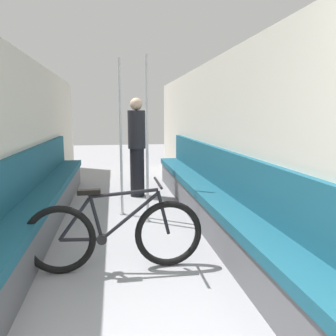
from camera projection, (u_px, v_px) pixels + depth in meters
wall_left at (14, 143)px, 3.78m from camera, size 0.10×10.13×2.18m
wall_right at (227, 140)px, 4.19m from camera, size 0.10×10.13×2.18m
bench_seat_row_left at (39, 205)px, 3.96m from camera, size 0.40×5.75×0.99m
bench_seat_row_right at (209, 198)px, 4.30m from camera, size 0.40×5.75×0.99m
bicycle at (115, 235)px, 2.98m from camera, size 1.62×0.46×0.82m
grab_pole_near at (121, 141)px, 4.53m from camera, size 0.08×0.08×2.16m
grab_pole_far at (147, 143)px, 4.22m from camera, size 0.08×0.08×2.16m
passenger_standing at (137, 146)px, 5.63m from camera, size 0.30×0.30×1.70m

